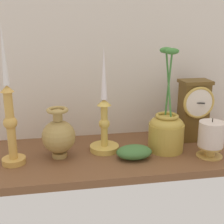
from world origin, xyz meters
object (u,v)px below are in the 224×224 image
Objects in this scene: candlestick_tall_center at (104,123)px; brass_vase_jar at (166,130)px; candlestick_tall_left at (10,121)px; mantel_clock at (194,109)px; pillar_candle_front at (211,137)px; brass_vase_bulbous at (59,135)px.

candlestick_tall_center is 20.81cm from brass_vase_jar.
mantel_clock is at bearing 8.77° from candlestick_tall_left.
pillar_candle_front is at bearing -92.11° from mantel_clock.
brass_vase_jar is at bearing 149.50° from pillar_candle_front.
brass_vase_jar is (20.43, -3.13, -2.40)cm from candlestick_tall_center.
mantel_clock is at bearing 87.89° from pillar_candle_front.
brass_vase_bulbous is at bearing -170.50° from candlestick_tall_center.
pillar_candle_front is (-0.55, -14.93, -5.15)cm from mantel_clock.
candlestick_tall_left is at bearing 175.05° from pillar_candle_front.
candlestick_tall_left is 2.58× the size of brass_vase_bulbous.
brass_vase_jar is at bearing -1.01° from brass_vase_bulbous.
candlestick_tall_center is 2.70× the size of pillar_candle_front.
mantel_clock is 1.73× the size of pillar_candle_front.
brass_vase_jar is 14.36cm from pillar_candle_front.
brass_vase_jar is (49.27, 1.94, -6.50)cm from candlestick_tall_left.
candlestick_tall_left reaches higher than mantel_clock.
brass_vase_jar is (35.42, -0.63, -0.08)cm from brass_vase_bulbous.
brass_vase_bulbous is (13.85, 2.57, -6.42)cm from candlestick_tall_left.
candlestick_tall_center reaches higher than mantel_clock.
pillar_candle_front is at bearing -9.39° from brass_vase_bulbous.
brass_vase_jar reaches higher than pillar_candle_front.
candlestick_tall_left is (-62.18, -9.60, 2.11)cm from mantel_clock.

